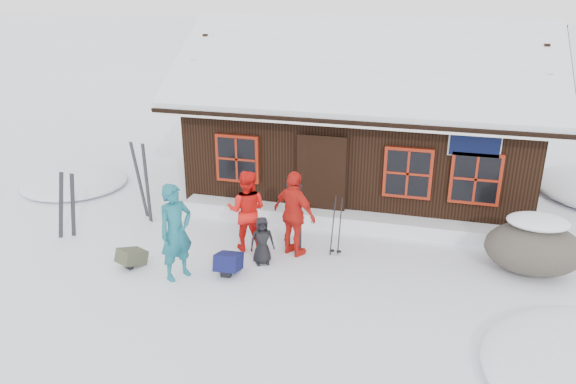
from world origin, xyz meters
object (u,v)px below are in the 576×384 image
skier_crouched (262,241)px  boulder (534,247)px  ski_pair_left (67,206)px  backpack_blue (229,265)px  skier_orange_right (294,214)px  skier_orange_left (247,210)px  skier_teal (176,232)px  ski_poles (336,227)px  backpack_olive (132,260)px

skier_crouched → boulder: 5.19m
skier_crouched → ski_pair_left: (-4.40, 0.08, 0.23)m
skier_crouched → backpack_blue: bearing=-161.0°
backpack_blue → ski_pair_left: bearing=167.4°
skier_orange_right → ski_pair_left: size_ratio=1.16×
skier_crouched → backpack_blue: 0.81m
skier_orange_left → boulder: 5.61m
skier_crouched → boulder: boulder is taller
skier_teal → skier_orange_left: (0.88, 1.46, -0.08)m
skier_orange_left → skier_orange_right: skier_orange_right is taller
skier_teal → backpack_blue: bearing=-35.4°
ski_poles → backpack_blue: 2.28m
skier_orange_left → skier_crouched: bearing=126.2°
ski_pair_left → ski_poles: (5.74, 0.64, -0.10)m
skier_teal → skier_orange_right: size_ratio=1.05×
backpack_olive → ski_poles: bearing=45.4°
backpack_blue → backpack_olive: 1.95m
backpack_blue → skier_crouched: bearing=42.9°
skier_teal → ski_pair_left: (-3.03, 0.99, -0.21)m
skier_orange_left → skier_crouched: skier_orange_left is taller
backpack_blue → backpack_olive: size_ratio=1.16×
backpack_blue → skier_orange_left: bearing=85.3°
skier_teal → skier_orange_right: 2.38m
backpack_blue → boulder: bearing=11.6°
skier_teal → ski_pair_left: size_ratio=1.22×
skier_orange_right → backpack_blue: skier_orange_right is taller
skier_teal → skier_orange_left: bearing=-0.1°
skier_orange_left → backpack_blue: 1.29m
skier_orange_left → ski_pair_left: skier_orange_left is taller
skier_teal → ski_poles: (2.71, 1.63, -0.31)m
backpack_olive → skier_teal: bearing=16.2°
skier_crouched → backpack_olive: size_ratio=1.95×
skier_orange_left → skier_orange_right: (1.00, -0.01, 0.04)m
skier_crouched → skier_teal: bearing=-174.0°
backpack_blue → skier_orange_right: bearing=42.7°
skier_teal → ski_poles: size_ratio=1.41×
skier_orange_left → ski_pair_left: (-3.91, -0.47, -0.14)m
backpack_olive → ski_pair_left: bearing=-179.4°
backpack_olive → skier_orange_left: bearing=57.8°
skier_teal → skier_crouched: skier_teal is taller
skier_teal → skier_crouched: (1.37, 0.91, -0.44)m
ski_pair_left → skier_crouched: bearing=-16.2°
boulder → skier_orange_left: bearing=-175.4°
ski_poles → boulder: bearing=4.1°
skier_teal → ski_poles: 3.18m
skier_teal → boulder: skier_teal is taller
ski_pair_left → backpack_olive: (1.96, -0.85, -0.58)m
skier_orange_left → boulder: (5.58, 0.45, -0.32)m
skier_crouched → ski_pair_left: bearing=151.4°
skier_teal → ski_poles: skier_teal is taller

